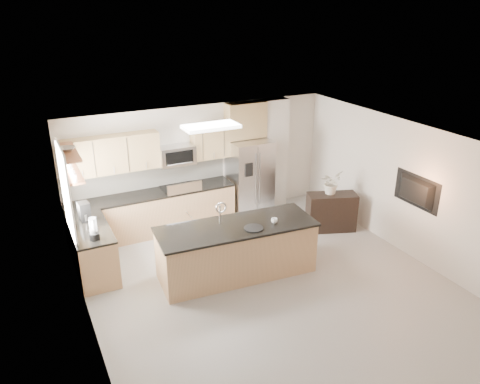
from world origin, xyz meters
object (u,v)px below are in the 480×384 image
blender (94,230)px  kettle (93,225)px  bowl (67,149)px  refrigerator (250,178)px  island (237,250)px  television (413,192)px  credenza (331,212)px  range (181,207)px  microwave (177,155)px  platter (254,228)px  coffee_maker (84,212)px  cup (274,221)px  flower_vase (331,177)px

blender → kettle: size_ratio=1.70×
kettle → bowl: bowl is taller
refrigerator → kettle: bearing=-162.8°
island → television: 3.48m
credenza → blender: size_ratio=2.62×
range → microwave: (0.00, 0.12, 1.16)m
platter → coffee_maker: (-2.56, 1.78, 0.10)m
refrigerator → bowl: bearing=-166.9°
credenza → kettle: 4.95m
refrigerator → bowl: bowl is taller
credenza → bowl: size_ratio=3.03×
platter → cup: bearing=4.2°
range → blender: 2.67m
island → platter: (0.22, -0.24, 0.50)m
island → platter: island is taller
island → credenza: 2.71m
cup → microwave: bearing=109.1°
cup → flower_vase: size_ratio=0.16×
credenza → platter: platter is taller
island → microwave: bearing=100.2°
microwave → island: microwave is taller
refrigerator → platter: refrigerator is taller
range → television: television is taller
blender → bowl: size_ratio=1.16×
microwave → flower_vase: size_ratio=1.02×
island → blender: 2.50m
microwave → blender: 2.73m
credenza → coffee_maker: 5.08m
coffee_maker → range: bearing=19.2°
cup → flower_vase: bearing=26.6°
island → bowl: 3.39m
cup → blender: bearing=162.9°
island → kettle: bearing=159.0°
range → blender: bearing=-143.1°
kettle → microwave: bearing=33.0°
credenza → bowl: bearing=-166.8°
range → platter: 2.60m
microwave → blender: (-2.07, -1.68, -0.54)m
platter → blender: blender is taller
flower_vase → kettle: bearing=176.5°
microwave → bowl: size_ratio=2.22×
blender → coffee_maker: (-0.02, 0.83, -0.00)m
flower_vase → television: (0.65, -1.63, 0.14)m
television → island: bearing=75.3°
cup → bowl: (-3.15, 1.51, 1.35)m
credenza → flower_vase: bearing=117.4°
island → cup: bearing=-13.5°
microwave → television: microwave is taller
coffee_maker → television: (5.61, -2.39, 0.26)m
island → cup: size_ratio=24.99×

